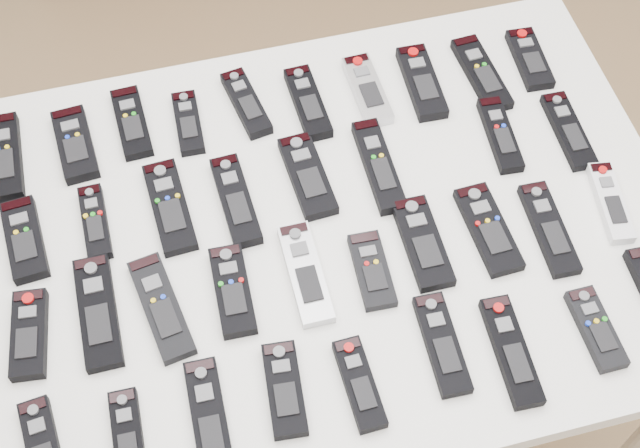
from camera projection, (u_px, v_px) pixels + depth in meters
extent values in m
plane|color=#9A754E|center=(329.00, 395.00, 2.20)|extent=(4.00, 4.00, 0.00)
cube|color=white|center=(320.00, 236.00, 1.56)|extent=(1.25, 0.88, 0.04)
cylinder|color=beige|center=(36.00, 241.00, 2.01)|extent=(0.04, 0.04, 0.74)
cylinder|color=beige|center=(507.00, 143.00, 2.16)|extent=(0.04, 0.04, 0.74)
cube|color=black|center=(5.00, 157.00, 1.61)|extent=(0.06, 0.19, 0.02)
cube|color=black|center=(75.00, 144.00, 1.63)|extent=(0.07, 0.16, 0.02)
cube|color=black|center=(132.00, 123.00, 1.66)|extent=(0.06, 0.16, 0.02)
cube|color=black|center=(188.00, 123.00, 1.66)|extent=(0.05, 0.14, 0.02)
cube|color=black|center=(246.00, 103.00, 1.68)|extent=(0.07, 0.17, 0.02)
cube|color=black|center=(308.00, 103.00, 1.68)|extent=(0.06, 0.17, 0.02)
cube|color=#B7B7BC|center=(367.00, 90.00, 1.70)|extent=(0.06, 0.17, 0.02)
cube|color=black|center=(422.00, 82.00, 1.71)|extent=(0.06, 0.18, 0.02)
cube|color=black|center=(481.00, 74.00, 1.72)|extent=(0.06, 0.19, 0.02)
cube|color=black|center=(530.00, 59.00, 1.74)|extent=(0.06, 0.15, 0.02)
cube|color=black|center=(24.00, 240.00, 1.52)|extent=(0.07, 0.16, 0.02)
cube|color=black|center=(95.00, 222.00, 1.54)|extent=(0.04, 0.15, 0.02)
cube|color=black|center=(170.00, 207.00, 1.55)|extent=(0.07, 0.19, 0.02)
cube|color=black|center=(236.00, 201.00, 1.56)|extent=(0.06, 0.19, 0.02)
cube|color=black|center=(308.00, 176.00, 1.59)|extent=(0.07, 0.18, 0.02)
cube|color=black|center=(379.00, 166.00, 1.60)|extent=(0.05, 0.20, 0.02)
cube|color=black|center=(500.00, 135.00, 1.64)|extent=(0.06, 0.17, 0.02)
cube|color=black|center=(568.00, 131.00, 1.65)|extent=(0.05, 0.17, 0.02)
cube|color=black|center=(29.00, 334.00, 1.42)|extent=(0.07, 0.16, 0.02)
cube|color=black|center=(98.00, 312.00, 1.44)|extent=(0.06, 0.20, 0.02)
cube|color=black|center=(161.00, 307.00, 1.45)|extent=(0.09, 0.20, 0.02)
cube|color=black|center=(233.00, 291.00, 1.46)|extent=(0.06, 0.16, 0.02)
cube|color=#B7B7BC|center=(306.00, 273.00, 1.48)|extent=(0.05, 0.19, 0.02)
cube|color=black|center=(372.00, 270.00, 1.49)|extent=(0.06, 0.14, 0.02)
cube|color=black|center=(423.00, 243.00, 1.51)|extent=(0.06, 0.18, 0.02)
cube|color=black|center=(488.00, 229.00, 1.53)|extent=(0.07, 0.18, 0.02)
cube|color=black|center=(549.00, 229.00, 1.53)|extent=(0.06, 0.19, 0.02)
cube|color=silver|center=(610.00, 203.00, 1.56)|extent=(0.06, 0.17, 0.02)
cube|color=black|center=(128.00, 439.00, 1.33)|extent=(0.05, 0.15, 0.02)
cube|color=black|center=(210.00, 423.00, 1.34)|extent=(0.06, 0.21, 0.02)
cube|color=black|center=(285.00, 389.00, 1.37)|extent=(0.07, 0.16, 0.02)
cube|color=black|center=(359.00, 384.00, 1.38)|extent=(0.05, 0.15, 0.02)
cube|color=black|center=(442.00, 344.00, 1.41)|extent=(0.06, 0.18, 0.02)
cube|color=black|center=(511.00, 351.00, 1.40)|extent=(0.06, 0.19, 0.02)
cube|color=black|center=(596.00, 329.00, 1.43)|extent=(0.05, 0.14, 0.02)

